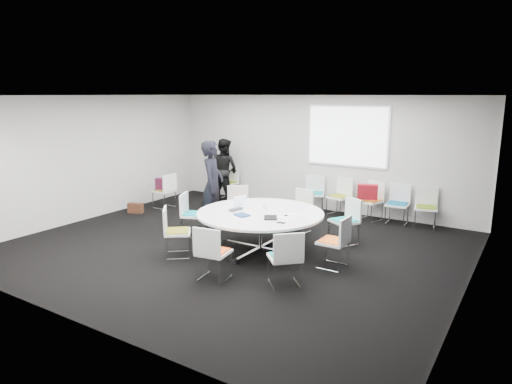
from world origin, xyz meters
The scene contains 31 objects.
room_shell centered at (0.09, 0.00, 1.40)m, with size 8.08×7.08×2.88m.
conference_table centered at (0.52, 0.04, 0.55)m, with size 2.30×2.30×0.73m.
projection_screen centered at (0.80, 3.46, 1.85)m, with size 1.90×0.03×1.35m, color white.
chair_ring_a centered at (1.99, -0.03, 0.28)m, with size 0.45×0.46×0.88m.
chair_ring_b centered at (1.68, 1.24, 0.28)m, with size 0.62×0.62×0.88m.
chair_ring_c centered at (0.57, 1.46, 0.28)m, with size 0.54×0.53×0.88m.
chair_ring_d centered at (-0.67, 1.09, 0.28)m, with size 0.64×0.64×0.88m.
chair_ring_e centered at (-1.08, 0.07, 0.28)m, with size 0.59×0.59×0.88m.
chair_ring_f centered at (-0.57, -1.00, 0.28)m, with size 0.64×0.64×0.88m.
chair_ring_g centered at (0.63, -1.51, 0.28)m, with size 0.52×0.51×0.88m.
chair_ring_h centered at (1.67, -1.11, 0.28)m, with size 0.64×0.64×0.88m.
chair_back_a centered at (0.14, 3.15, 0.28)m, with size 0.59×0.58×0.88m.
chair_back_b centered at (0.79, 3.17, 0.28)m, with size 0.56×0.55×0.88m.
chair_back_c centered at (1.55, 3.13, 0.28)m, with size 0.59×0.58×0.88m.
chair_back_d centered at (2.15, 3.15, 0.28)m, with size 0.48×0.47×0.88m.
chair_back_e centered at (2.75, 3.17, 0.28)m, with size 0.54×0.54×0.88m.
chair_spare_left centered at (-3.20, 1.47, 0.28)m, with size 0.46×0.47×0.88m.
chair_person_back centered at (-2.43, 3.13, 0.28)m, with size 0.48×0.47×0.88m.
person_main centered at (-1.07, 0.70, 0.94)m, with size 0.69×0.45×1.89m, color black.
person_back centered at (-2.43, 2.97, 0.84)m, with size 0.81×0.63×1.67m, color black.
laptop centered at (0.10, -0.08, 0.74)m, with size 0.33×0.21×0.03m, color #333338.
laptop_lid centered at (0.05, 0.08, 0.86)m, with size 0.30×0.02×0.22m, color silver.
notebook_black centered at (0.89, -0.22, 0.74)m, with size 0.22×0.30×0.02m, color black.
tablet_folio centered at (0.37, -0.34, 0.74)m, with size 0.26×0.20×0.03m, color navy.
papers_right centered at (1.08, 0.20, 0.73)m, with size 0.30×0.21×0.00m, color white.
papers_front centered at (1.11, -0.03, 0.73)m, with size 0.30×0.21×0.00m, color white.
cup centered at (0.46, 0.30, 0.78)m, with size 0.08×0.08×0.09m, color white.
phone centered at (1.19, -0.38, 0.73)m, with size 0.14×0.07×0.01m, color black.
maroon_bag centered at (-3.22, 1.47, 0.62)m, with size 0.40×0.14×0.28m, color #4A132B.
brown_bag centered at (-3.46, 0.73, 0.12)m, with size 0.36×0.16×0.24m, color #442515.
red_jacket centered at (1.54, 2.91, 0.70)m, with size 0.44×0.10×0.35m, color maroon.
Camera 1 is at (4.73, -6.76, 2.83)m, focal length 32.00 mm.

